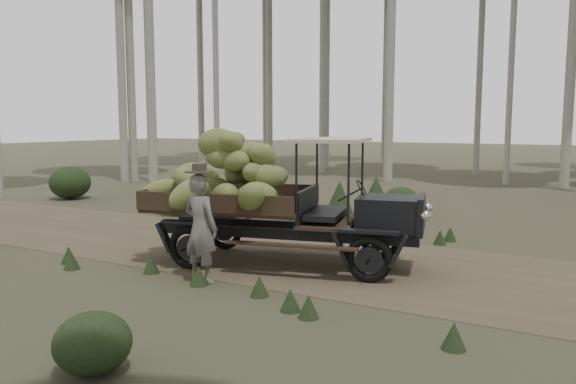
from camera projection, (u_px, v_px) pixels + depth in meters
name	position (u px, v px, depth m)	size (l,w,h in m)	color
ground	(424.00, 273.00, 9.00)	(120.00, 120.00, 0.00)	#473D2B
dirt_track	(424.00, 273.00, 9.00)	(70.00, 4.00, 0.01)	brown
banana_truck	(253.00, 182.00, 9.54)	(4.92, 2.91, 2.36)	black
farmer	(201.00, 227.00, 8.40)	(0.64, 0.48, 1.80)	#63615A
undergrowth	(387.00, 241.00, 8.95)	(24.56, 23.50, 1.34)	#233319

